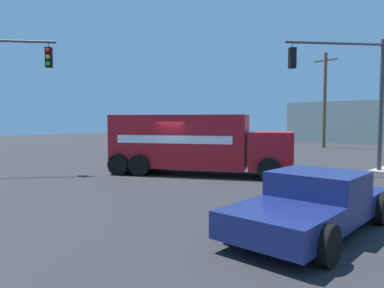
% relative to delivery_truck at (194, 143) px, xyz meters
% --- Properties ---
extents(ground_plane, '(100.00, 100.00, 0.00)m').
position_rel_delivery_truck_xyz_m(ground_plane, '(-0.76, -0.59, -1.48)').
color(ground_plane, '#2B2B2D').
extents(delivery_truck, '(8.54, 6.52, 2.82)m').
position_rel_delivery_truck_xyz_m(delivery_truck, '(0.00, 0.00, 0.00)').
color(delivery_truck, '#AD141E').
rests_on(delivery_truck, ground).
extents(traffic_light_primary, '(3.18, 3.98, 6.29)m').
position_rel_delivery_truck_xyz_m(traffic_light_primary, '(5.20, 5.44, 2.83)').
color(traffic_light_primary, '#38383D').
rests_on(traffic_light_primary, sidewalk_corner_far).
extents(pickup_navy, '(2.45, 5.29, 1.38)m').
position_rel_delivery_truck_xyz_m(pickup_navy, '(8.15, -4.38, -0.75)').
color(pickup_navy, navy).
rests_on(pickup_navy, ground).
extents(utility_pole, '(2.20, 0.30, 8.75)m').
position_rel_delivery_truck_xyz_m(utility_pole, '(-2.84, 20.25, 3.04)').
color(utility_pole, brown).
rests_on(utility_pole, ground).
extents(building_backdrop, '(16.68, 6.00, 4.64)m').
position_rel_delivery_truck_xyz_m(building_backdrop, '(-2.29, 30.09, 0.84)').
color(building_backdrop, gray).
rests_on(building_backdrop, ground).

